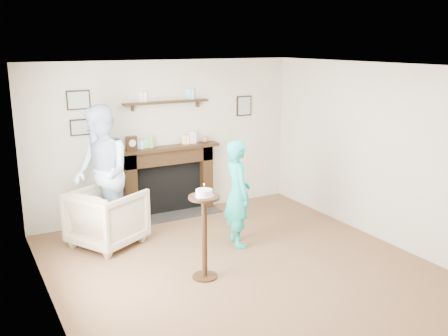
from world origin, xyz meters
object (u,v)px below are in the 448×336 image
at_px(woman, 237,244).
at_px(pedestal_table, 204,221).
at_px(man, 105,238).
at_px(armchair, 109,244).

relative_size(woman, pedestal_table, 1.26).
bearing_deg(woman, pedestal_table, 138.79).
xyz_separation_m(man, pedestal_table, (0.72, -1.83, 0.73)).
height_order(armchair, pedestal_table, pedestal_table).
height_order(woman, pedestal_table, pedestal_table).
height_order(man, woman, man).
height_order(man, pedestal_table, pedestal_table).
xyz_separation_m(armchair, woman, (1.59, -0.86, 0.00)).
bearing_deg(armchair, man, -34.44).
bearing_deg(pedestal_table, woman, 39.19).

